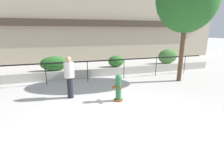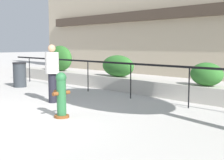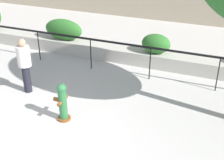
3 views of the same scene
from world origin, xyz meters
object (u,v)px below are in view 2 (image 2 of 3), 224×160
Objects in this scene: hedge_bush_2 at (207,74)px; fire_hydrant at (61,95)px; hedge_bush_0 at (60,58)px; trash_bin at (20,75)px; hedge_bush_1 at (118,66)px; pedestrian at (52,70)px.

fire_hydrant is (-1.39, -4.22, -0.30)m from hedge_bush_2.
hedge_bush_0 is 2.46m from trash_bin.
hedge_bush_2 is 4.46m from fire_hydrant.
hedge_bush_2 is 0.95× the size of fire_hydrant.
hedge_bush_1 is at bearing 0.00° from hedge_bush_0.
hedge_bush_0 is 7.55m from hedge_bush_2.
hedge_bush_2 is 4.58m from pedestrian.
fire_hydrant is 1.07× the size of trash_bin.
pedestrian is (0.56, -3.30, 0.07)m from hedge_bush_1.
hedge_bush_0 is 1.55× the size of hedge_bush_2.
pedestrian is at bearing -13.98° from trash_bin.
trash_bin is (-5.67, 1.89, -0.04)m from fire_hydrant.
fire_hydrant is at bearing -108.17° from hedge_bush_2.
pedestrian is at bearing -80.45° from hedge_bush_1.
trash_bin is (-7.05, -2.34, -0.34)m from hedge_bush_2.
hedge_bush_0 is 0.92× the size of pedestrian.
hedge_bush_1 is (3.82, 0.00, -0.18)m from hedge_bush_0.
hedge_bush_0 is 7.49m from fire_hydrant.
hedge_bush_2 reaches higher than trash_bin.
fire_hydrant is (6.16, -4.22, -0.54)m from hedge_bush_0.
hedge_bush_0 reaches higher than hedge_bush_1.
hedge_bush_0 reaches higher than trash_bin.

